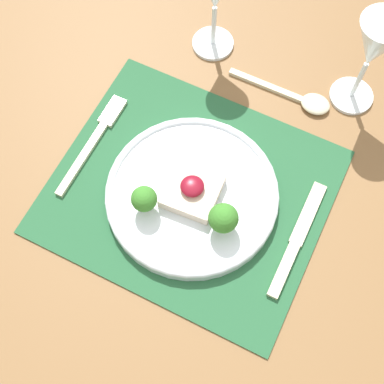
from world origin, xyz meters
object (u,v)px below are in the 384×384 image
Objects in this scene: dinner_plate at (192,195)px; fork at (96,137)px; spoon at (302,99)px; knife at (294,246)px; wine_glass_near at (374,49)px.

fork is (-0.18, 0.03, -0.01)m from dinner_plate.
fork is at bearing -144.48° from spoon.
dinner_plate reaches higher than knife.
fork is at bearing -142.76° from wine_glass_near.
fork is 1.09× the size of spoon.
fork is at bearing 175.88° from knife.
spoon reaches higher than fork.
dinner_plate is 1.46× the size of wine_glass_near.
fork is 1.08× the size of wine_glass_near.
wine_glass_near is (0.33, 0.25, 0.12)m from fork.
knife is 0.30m from wine_glass_near.
dinner_plate is at bearing -10.78° from fork.
dinner_plate is 0.25m from spoon.
spoon is at bearing 35.75° from fork.
dinner_plate is at bearing -118.63° from wine_glass_near.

